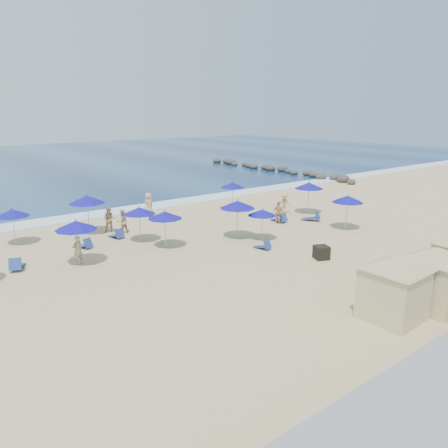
{
  "coord_description": "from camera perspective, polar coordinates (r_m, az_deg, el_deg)",
  "views": [
    {
      "loc": [
        -17.85,
        -17.62,
        8.16
      ],
      "look_at": [
        -1.8,
        3.0,
        1.3
      ],
      "focal_mm": 35.0,
      "sensor_mm": 36.0,
      "label": 1
    }
  ],
  "objects": [
    {
      "name": "ground",
      "position": [
        26.38,
        7.12,
        -3.43
      ],
      "size": [
        160.0,
        160.0,
        0.0
      ],
      "primitive_type": "plane",
      "color": "tan",
      "rests_on": "ground"
    },
    {
      "name": "ocean",
      "position": [
        75.22,
        -24.14,
        7.23
      ],
      "size": [
        160.0,
        80.0,
        0.06
      ],
      "primitive_type": "cube",
      "color": "navy",
      "rests_on": "ground"
    },
    {
      "name": "surf_line",
      "position": [
        38.49,
        -9.36,
        2.33
      ],
      "size": [
        160.0,
        2.5,
        0.08
      ],
      "primitive_type": "cube",
      "color": "white",
      "rests_on": "ground"
    },
    {
      "name": "rock_jetty",
      "position": [
        60.18,
        6.65,
        7.16
      ],
      "size": [
        2.56,
        26.66,
        0.96
      ],
      "color": "#312B29",
      "rests_on": "ground"
    },
    {
      "name": "trash_bin",
      "position": [
        25.2,
        12.6,
        -3.65
      ],
      "size": [
        0.99,
        0.99,
        0.76
      ],
      "primitive_type": "cube",
      "rotation": [
        0.0,
        0.0,
        -0.39
      ],
      "color": "black",
      "rests_on": "ground"
    },
    {
      "name": "cabana_0",
      "position": [
        18.58,
        21.38,
        -6.83
      ],
      "size": [
        4.62,
        4.62,
        2.9
      ],
      "color": "beige",
      "rests_on": "ground"
    },
    {
      "name": "cabana_1",
      "position": [
        20.29,
        25.88,
        -5.43
      ],
      "size": [
        4.69,
        4.69,
        2.95
      ],
      "color": "beige",
      "rests_on": "ground"
    },
    {
      "name": "umbrella_1",
      "position": [
        24.47,
        -18.78,
        -0.16
      ],
      "size": [
        2.24,
        2.24,
        2.55
      ],
      "color": "#A5A8AD",
      "rests_on": "ground"
    },
    {
      "name": "umbrella_2",
      "position": [
        29.72,
        -25.94,
        1.32
      ],
      "size": [
        2.06,
        2.06,
        2.35
      ],
      "color": "#A5A8AD",
      "rests_on": "ground"
    },
    {
      "name": "umbrella_3",
      "position": [
        26.33,
        -7.73,
        1.17
      ],
      "size": [
        2.08,
        2.08,
        2.37
      ],
      "color": "#A5A8AD",
      "rests_on": "ground"
    },
    {
      "name": "umbrella_4",
      "position": [
        30.45,
        -17.48,
        3.07
      ],
      "size": [
        2.41,
        2.41,
        2.74
      ],
      "color": "#A5A8AD",
      "rests_on": "ground"
    },
    {
      "name": "umbrella_5",
      "position": [
        27.86,
        -11.01,
        1.72
      ],
      "size": [
        2.06,
        2.06,
        2.34
      ],
      "color": "#A5A8AD",
      "rests_on": "ground"
    },
    {
      "name": "umbrella_6",
      "position": [
        27.99,
        1.77,
        2.56
      ],
      "size": [
        2.3,
        2.3,
        2.62
      ],
      "color": "#A5A8AD",
      "rests_on": "ground"
    },
    {
      "name": "umbrella_7",
      "position": [
        27.82,
        5.01,
        1.51
      ],
      "size": [
        1.86,
        1.86,
        2.12
      ],
      "color": "#A5A8AD",
      "rests_on": "ground"
    },
    {
      "name": "umbrella_8",
      "position": [
        36.69,
        1.13,
        5.12
      ],
      "size": [
        2.08,
        2.08,
        2.37
      ],
      "color": "#A5A8AD",
      "rests_on": "ground"
    },
    {
      "name": "umbrella_9",
      "position": [
        35.63,
        11.04,
        4.95
      ],
      "size": [
        2.32,
        2.32,
        2.64
      ],
      "color": "#A5A8AD",
      "rests_on": "ground"
    },
    {
      "name": "umbrella_10",
      "position": [
        31.42,
        15.85,
        3.15
      ],
      "size": [
        2.2,
        2.2,
        2.5
      ],
      "color": "#A5A8AD",
      "rests_on": "ground"
    },
    {
      "name": "beach_chair_0",
      "position": [
        25.44,
        -25.45,
        -4.86
      ],
      "size": [
        1.1,
        1.51,
        0.76
      ],
      "color": "navy",
      "rests_on": "ground"
    },
    {
      "name": "beach_chair_1",
      "position": [
        27.82,
        -17.79,
        -2.57
      ],
      "size": [
        1.02,
        1.36,
        0.68
      ],
      "color": "navy",
      "rests_on": "ground"
    },
    {
      "name": "beach_chair_2",
      "position": [
        29.4,
        -13.81,
        -1.36
      ],
      "size": [
        0.7,
        1.29,
        0.68
      ],
      "color": "navy",
      "rests_on": "ground"
    },
    {
      "name": "beach_chair_3",
      "position": [
        26.42,
        5.22,
        -2.86
      ],
      "size": [
        0.63,
        1.17,
        0.61
      ],
      "color": "navy",
      "rests_on": "ground"
    },
    {
      "name": "beach_chair_4",
      "position": [
        32.93,
        7.34,
        0.7
      ],
      "size": [
        0.69,
        1.4,
        0.75
      ],
      "color": "navy",
      "rests_on": "ground"
    },
    {
      "name": "beach_chair_5",
      "position": [
        33.69,
        11.5,
        0.86
      ],
      "size": [
        1.16,
        1.54,
        0.77
      ],
      "color": "navy",
      "rests_on": "ground"
    },
    {
      "name": "beachgoer_0",
      "position": [
        25.0,
        -18.56,
        -3.23
      ],
      "size": [
        0.65,
        0.52,
        1.58
      ],
      "primitive_type": "imported",
      "rotation": [
        0.0,
        0.0,
        3.41
      ],
      "color": "tan",
      "rests_on": "ground"
    },
    {
      "name": "beachgoer_1",
      "position": [
        30.85,
        -14.69,
        0.58
      ],
      "size": [
        1.05,
        0.95,
        1.77
      ],
      "primitive_type": "imported",
      "rotation": [
        0.0,
        0.0,
        5.89
      ],
      "color": "tan",
      "rests_on": "ground"
    },
    {
      "name": "beachgoer_2",
      "position": [
        32.25,
        7.15,
        1.48
      ],
      "size": [
        0.48,
        1.01,
        1.69
      ],
      "primitive_type": "imported",
      "rotation": [
        0.0,
        0.0,
        1.64
      ],
      "color": "tan",
      "rests_on": "ground"
    },
    {
      "name": "beachgoer_3",
      "position": [
        35.55,
        7.88,
        2.69
      ],
      "size": [
        1.26,
        1.1,
        1.69
      ],
      "primitive_type": "imported",
      "rotation": [
        0.0,
        0.0,
        5.75
      ],
      "color": "tan",
      "rests_on": "ground"
    },
    {
      "name": "beachgoer_4",
      "position": [
        34.78,
        -9.77,
        2.52
      ],
      "size": [
        1.09,
        0.92,
        1.89
      ],
      "primitive_type": "imported",
      "rotation": [
        0.0,
        0.0,
        3.54
      ],
      "color": "tan",
      "rests_on": "ground"
    },
    {
      "name": "beachgoer_5",
      "position": [
        30.34,
        -13.15,
        0.32
      ],
      "size": [
        0.82,
        0.65,
        1.64
      ],
      "primitive_type": "imported",
      "rotation": [
        0.0,
        0.0,
        3.18
      ],
      "color": "tan",
      "rests_on": "ground"
    }
  ]
}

